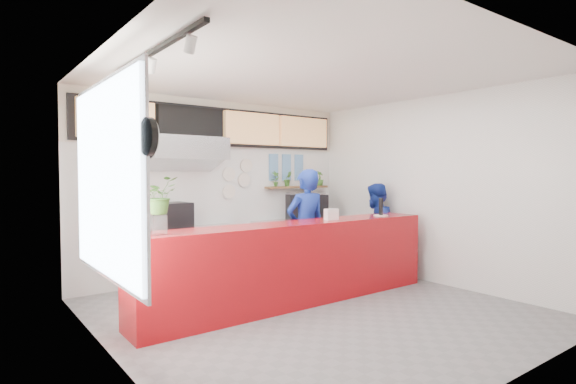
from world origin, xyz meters
TOP-DOWN VIEW (x-y plane):
  - floor at (0.00, 0.00)m, footprint 5.00×5.00m
  - ceiling at (0.00, 0.00)m, footprint 5.00×5.00m
  - wall_back at (0.00, 2.50)m, footprint 5.00×0.00m
  - wall_left at (-2.50, 0.00)m, footprint 0.00×5.00m
  - wall_right at (2.50, 0.00)m, footprint 0.00×5.00m
  - service_counter at (0.00, 0.40)m, footprint 4.50×0.60m
  - cream_band at (0.00, 2.49)m, footprint 5.00×0.02m
  - prep_bench at (-0.80, 2.20)m, footprint 1.80×0.60m
  - panini_oven at (-0.98, 2.20)m, footprint 0.50×0.50m
  - extraction_hood at (-0.80, 2.15)m, footprint 1.20×0.70m
  - hood_lip at (-0.80, 2.15)m, footprint 1.20×0.69m
  - right_bench at (1.50, 2.20)m, footprint 1.80×0.60m
  - espresso_machine at (1.65, 2.20)m, footprint 0.87×0.76m
  - espresso_tray at (1.65, 2.20)m, footprint 0.64×0.46m
  - herb_shelf at (1.60, 2.40)m, footprint 1.40×0.18m
  - menu_board_far_left at (-1.75, 2.38)m, footprint 1.10×0.10m
  - menu_board_mid_left at (-0.59, 2.38)m, footprint 1.10×0.10m
  - menu_board_mid_right at (0.57, 2.38)m, footprint 1.10×0.10m
  - menu_board_far_right at (1.73, 2.38)m, footprint 1.10×0.10m
  - soffit at (0.00, 2.46)m, footprint 4.80×0.04m
  - window_pane at (-2.47, 0.30)m, footprint 0.04×2.20m
  - window_frame at (-2.45, 0.30)m, footprint 0.03×2.30m
  - wall_clock_rim at (-2.46, -0.90)m, footprint 0.05×0.30m
  - wall_clock_face at (-2.43, -0.90)m, footprint 0.02×0.26m
  - track_rail at (-2.10, 0.00)m, footprint 0.05×2.40m
  - dec_plate_a at (0.15, 2.47)m, footprint 0.24×0.03m
  - dec_plate_b at (0.45, 2.47)m, footprint 0.24×0.03m
  - dec_plate_c at (0.15, 2.47)m, footprint 0.24×0.03m
  - dec_plate_d at (0.50, 2.47)m, footprint 0.24×0.03m
  - photo_frame_a at (1.10, 2.48)m, footprint 0.20×0.02m
  - photo_frame_b at (1.40, 2.48)m, footprint 0.20×0.02m
  - photo_frame_c at (1.70, 2.48)m, footprint 0.20×0.02m
  - photo_frame_d at (1.10, 2.48)m, footprint 0.20×0.02m
  - photo_frame_e at (1.40, 2.48)m, footprint 0.20×0.02m
  - photo_frame_f at (1.70, 2.48)m, footprint 0.20×0.02m
  - staff_center at (0.62, 0.94)m, footprint 0.70×0.50m
  - staff_right at (2.17, 0.93)m, footprint 0.92×0.81m
  - herb_a at (1.09, 2.40)m, footprint 0.16×0.11m
  - herb_b at (1.37, 2.40)m, footprint 0.18×0.16m
  - herb_d at (2.16, 2.40)m, footprint 0.19×0.17m
  - glass_vase at (-1.89, 0.37)m, footprint 0.19×0.19m
  - basil_vase at (-1.89, 0.37)m, footprint 0.44×0.41m
  - napkin_holder at (0.61, 0.36)m, footprint 0.20×0.15m
  - white_plate at (1.63, 0.34)m, footprint 0.28×0.28m
  - pepper_mill at (1.63, 0.34)m, footprint 0.08×0.08m

SIDE VIEW (x-z plane):
  - floor at x=0.00m, z-range 0.00..0.00m
  - prep_bench at x=-0.80m, z-range 0.00..0.90m
  - right_bench at x=1.50m, z-range 0.00..0.90m
  - service_counter at x=0.00m, z-range 0.00..1.10m
  - staff_right at x=2.17m, z-range 0.00..1.59m
  - staff_center at x=0.62m, z-range 0.00..1.83m
  - panini_oven at x=-0.98m, z-range 0.90..1.31m
  - white_plate at x=1.63m, z-range 1.10..1.12m
  - espresso_machine at x=1.65m, z-range 0.90..1.37m
  - napkin_holder at x=0.61m, z-range 1.10..1.26m
  - glass_vase at x=-1.89m, z-range 1.10..1.30m
  - pepper_mill at x=1.63m, z-range 1.11..1.38m
  - espresso_tray at x=1.65m, z-range 1.35..1.41m
  - dec_plate_c at x=0.15m, z-range 1.33..1.57m
  - wall_back at x=0.00m, z-range -1.00..4.00m
  - wall_left at x=-2.50m, z-range -1.00..4.00m
  - wall_right at x=2.50m, z-range -1.00..4.00m
  - herb_shelf at x=1.60m, z-range 1.48..1.52m
  - basil_vase at x=-1.89m, z-range 1.32..1.73m
  - dec_plate_b at x=0.45m, z-range 1.53..1.77m
  - herb_b at x=1.37m, z-range 1.52..1.80m
  - herb_d at x=2.16m, z-range 1.52..1.81m
  - herb_a at x=1.09m, z-range 1.52..1.81m
  - window_pane at x=-2.47m, z-range 0.75..2.65m
  - window_frame at x=-2.45m, z-range 0.70..2.70m
  - dec_plate_a at x=0.15m, z-range 1.63..1.87m
  - photo_frame_d at x=1.10m, z-range 1.62..1.88m
  - photo_frame_e at x=1.40m, z-range 1.62..1.88m
  - photo_frame_f at x=1.70m, z-range 1.62..1.88m
  - dec_plate_d at x=0.50m, z-range 1.78..2.02m
  - hood_lip at x=-0.80m, z-range 1.79..2.11m
  - photo_frame_a at x=1.10m, z-range 1.88..2.12m
  - photo_frame_b at x=1.40m, z-range 1.88..2.12m
  - photo_frame_c at x=1.70m, z-range 1.88..2.12m
  - wall_clock_rim at x=-2.46m, z-range 1.90..2.20m
  - wall_clock_face at x=-2.43m, z-range 1.92..2.18m
  - extraction_hood at x=-0.80m, z-range 1.98..2.32m
  - menu_board_far_left at x=-1.75m, z-range 2.27..2.82m
  - menu_board_mid_left at x=-0.59m, z-range 2.27..2.82m
  - menu_board_mid_right at x=0.57m, z-range 2.27..2.82m
  - menu_board_far_right at x=1.73m, z-range 2.27..2.82m
  - soffit at x=0.00m, z-range 2.22..2.88m
  - cream_band at x=0.00m, z-range 2.20..3.00m
  - track_rail at x=-2.10m, z-range 2.92..2.96m
  - ceiling at x=0.00m, z-range 3.00..3.00m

